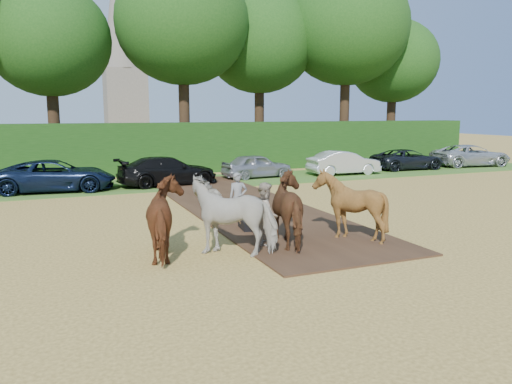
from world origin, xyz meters
The scene contains 9 objects.
ground centered at (0.00, 0.00, 0.00)m, with size 120.00×120.00×0.00m, color gold.
earth_strip centered at (1.50, 7.00, 0.03)m, with size 4.50×17.00×0.05m, color #472D1C.
grass_verge centered at (0.00, 14.00, 0.01)m, with size 50.00×5.00×0.03m, color #38601E.
hedgerow centered at (0.00, 18.50, 1.50)m, with size 46.00×1.60×3.00m, color #14380F.
spectator_near centered at (0.03, 1.33, 0.87)m, with size 0.84×0.66×1.74m, color beige.
plough_team centered at (-0.12, 1.04, 0.99)m, with size 6.78×4.72×2.00m.
parked_cars centered at (3.43, 13.94, 0.71)m, with size 42.30×3.90×1.49m.
treeline centered at (-1.69, 21.69, 8.97)m, with size 48.70×10.60×14.21m.
church centered at (4.00, 55.00, 13.73)m, with size 5.20×5.20×27.00m.
Camera 1 is at (-5.37, -11.02, 3.64)m, focal length 35.00 mm.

